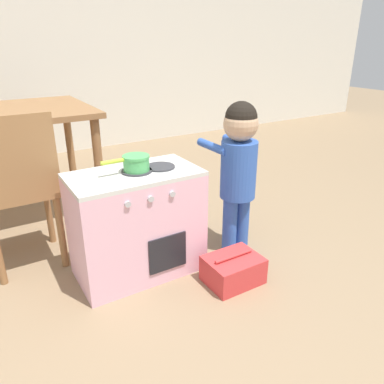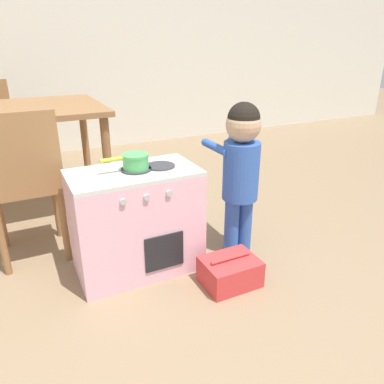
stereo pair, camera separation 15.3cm
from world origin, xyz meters
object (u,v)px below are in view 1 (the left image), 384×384
Objects in this scene: toy_pot at (136,162)px; child_figure at (238,160)px; dining_chair_near at (19,189)px; toy_basket at (233,270)px; play_kitchen at (137,224)px.

toy_pot is 0.56m from child_figure.
child_figure is at bearing -21.88° from dining_chair_near.
toy_basket is at bearing -128.79° from child_figure.
play_kitchen is 0.32m from toy_pot.
toy_basket is 0.33× the size of dining_chair_near.
child_figure reaches higher than toy_basket.
toy_basket is at bearing -38.78° from dining_chair_near.
dining_chair_near reaches higher than toy_pot.
child_figure is 1.12m from dining_chair_near.
toy_pot is 0.28× the size of dining_chair_near.
child_figure is 3.14× the size of toy_basket.
play_kitchen is at bearing -35.22° from dining_chair_near.
child_figure is 0.57m from toy_basket.
child_figure is (0.55, -0.08, -0.06)m from toy_pot.
dining_chair_near is at bearing 158.12° from child_figure.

